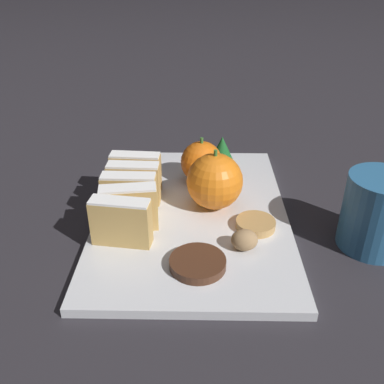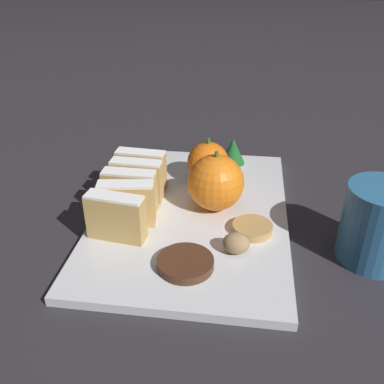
{
  "view_description": "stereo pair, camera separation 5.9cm",
  "coord_description": "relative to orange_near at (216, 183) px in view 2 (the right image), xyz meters",
  "views": [
    {
      "loc": [
        0.01,
        -0.51,
        0.34
      ],
      "look_at": [
        0.0,
        0.0,
        0.04
      ],
      "focal_mm": 40.0,
      "sensor_mm": 36.0,
      "label": 1
    },
    {
      "loc": [
        0.07,
        -0.51,
        0.34
      ],
      "look_at": [
        0.0,
        0.0,
        0.04
      ],
      "focal_mm": 40.0,
      "sensor_mm": 36.0,
      "label": 2
    }
  ],
  "objects": [
    {
      "name": "stollen_slice_third",
      "position": [
        -0.12,
        -0.03,
        -0.01
      ],
      "size": [
        0.07,
        0.02,
        0.06
      ],
      "color": "tan",
      "rests_on": "serving_platter"
    },
    {
      "name": "chocolate_cookie",
      "position": [
        -0.02,
        -0.14,
        -0.03
      ],
      "size": [
        0.07,
        0.07,
        0.01
      ],
      "color": "#472819",
      "rests_on": "serving_platter"
    },
    {
      "name": "orange_far",
      "position": [
        -0.02,
        0.08,
        -0.01
      ],
      "size": [
        0.07,
        0.07,
        0.07
      ],
      "color": "orange",
      "rests_on": "serving_platter"
    },
    {
      "name": "orange_near",
      "position": [
        0.0,
        0.0,
        0.0
      ],
      "size": [
        0.08,
        0.08,
        0.09
      ],
      "color": "orange",
      "rests_on": "serving_platter"
    },
    {
      "name": "stollen_slice_second",
      "position": [
        -0.11,
        -0.06,
        -0.01
      ],
      "size": [
        0.08,
        0.03,
        0.06
      ],
      "color": "tan",
      "rests_on": "serving_platter"
    },
    {
      "name": "stollen_slice_front",
      "position": [
        -0.12,
        -0.09,
        -0.01
      ],
      "size": [
        0.08,
        0.03,
        0.06
      ],
      "color": "tan",
      "rests_on": "serving_platter"
    },
    {
      "name": "stollen_slice_fifth",
      "position": [
        -0.12,
        0.04,
        -0.01
      ],
      "size": [
        0.08,
        0.03,
        0.06
      ],
      "color": "tan",
      "rests_on": "serving_platter"
    },
    {
      "name": "gingerbread_cookie",
      "position": [
        0.05,
        -0.06,
        -0.03
      ],
      "size": [
        0.05,
        0.05,
        0.01
      ],
      "color": "tan",
      "rests_on": "serving_platter"
    },
    {
      "name": "ground_plane",
      "position": [
        -0.03,
        -0.01,
        -0.05
      ],
      "size": [
        6.0,
        6.0,
        0.0
      ],
      "primitive_type": "plane",
      "color": "#28262B"
    },
    {
      "name": "stollen_slice_fourth",
      "position": [
        -0.12,
        0.01,
        -0.01
      ],
      "size": [
        0.08,
        0.03,
        0.06
      ],
      "color": "tan",
      "rests_on": "serving_platter"
    },
    {
      "name": "coffee_mug",
      "position": [
        0.2,
        -0.07,
        -0.0
      ],
      "size": [
        0.12,
        0.09,
        0.1
      ],
      "color": "#2D6693",
      "rests_on": "ground_plane"
    },
    {
      "name": "evergreen_sprig",
      "position": [
        0.02,
        0.15,
        -0.02
      ],
      "size": [
        0.04,
        0.04,
        0.05
      ],
      "color": "#195623",
      "rests_on": "serving_platter"
    },
    {
      "name": "walnut",
      "position": [
        0.03,
        -0.1,
        -0.03
      ],
      "size": [
        0.03,
        0.03,
        0.03
      ],
      "color": "#9E7A51",
      "rests_on": "serving_platter"
    },
    {
      "name": "serving_platter",
      "position": [
        -0.03,
        -0.01,
        -0.05
      ],
      "size": [
        0.27,
        0.39,
        0.01
      ],
      "color": "silver",
      "rests_on": "ground_plane"
    }
  ]
}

